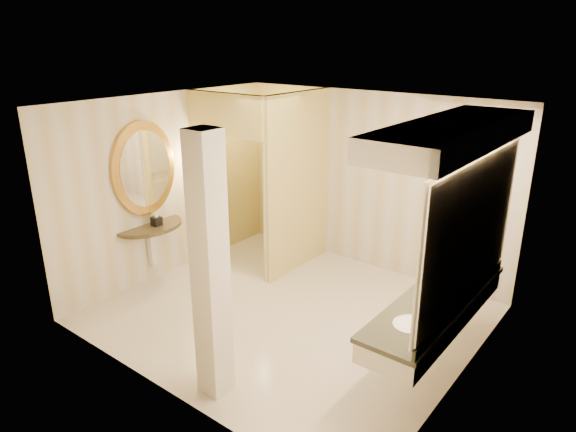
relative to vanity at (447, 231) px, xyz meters
name	(u,v)px	position (x,y,z in m)	size (l,w,h in m)	color
floor	(289,313)	(-1.98, 0.00, -1.63)	(4.50, 4.50, 0.00)	beige
ceiling	(289,105)	(-1.98, 0.00, 1.07)	(4.50, 4.50, 0.00)	silver
wall_back	(370,182)	(-1.98, 2.00, -0.28)	(4.50, 0.02, 2.70)	beige
wall_front	(158,272)	(-1.98, -2.00, -0.28)	(4.50, 0.02, 2.70)	beige
wall_left	(169,185)	(-4.23, 0.00, -0.28)	(0.02, 4.00, 2.70)	beige
wall_right	(471,264)	(0.27, 0.00, -0.28)	(0.02, 4.00, 2.70)	beige
toilet_closet	(270,182)	(-3.09, 0.97, -0.24)	(1.50, 1.55, 2.70)	#F0E27D
wall_sconce	(204,158)	(-3.90, 0.43, 0.10)	(0.14, 0.14, 0.42)	#CC8941
vanity	(447,231)	(0.00, 0.00, 0.00)	(0.75, 2.54, 2.09)	silver
console_shelf	(146,193)	(-4.19, -0.45, -0.28)	(1.03, 1.03, 1.97)	black
pillar	(210,270)	(-1.63, -1.67, -0.28)	(0.27, 0.27, 2.70)	silver
tissue_box	(157,221)	(-4.06, -0.41, -0.69)	(0.13, 0.13, 0.13)	black
toilet	(298,229)	(-3.14, 1.75, -1.24)	(0.43, 0.76, 0.77)	white
soap_bottle_a	(438,286)	(-0.08, 0.13, -0.68)	(0.06, 0.06, 0.14)	beige
soap_bottle_b	(435,286)	(-0.11, 0.12, -0.69)	(0.10, 0.10, 0.13)	silver
soap_bottle_c	(427,293)	(-0.07, -0.16, -0.64)	(0.09, 0.09, 0.22)	#C6B28C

